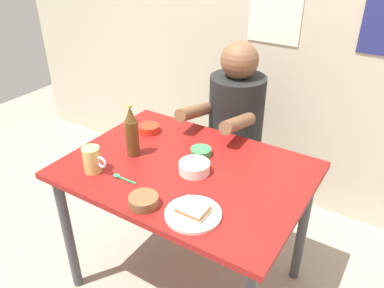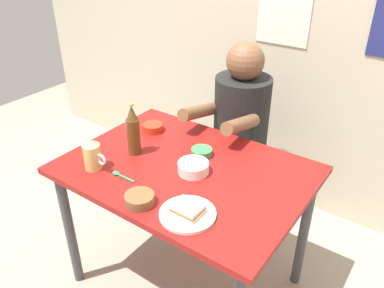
# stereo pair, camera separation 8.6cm
# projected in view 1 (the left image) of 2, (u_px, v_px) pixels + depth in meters

# --- Properties ---
(ground_plane) EXTENTS (6.00, 6.00, 0.00)m
(ground_plane) POSITION_uv_depth(u_px,v_px,m) (187.00, 279.00, 2.14)
(ground_plane) COLOR gray
(wall_back) EXTENTS (4.40, 0.09, 2.60)m
(wall_back) POSITION_uv_depth(u_px,v_px,m) (283.00, 4.00, 2.26)
(wall_back) COLOR #BCB299
(wall_back) RESTS_ON ground
(dining_table) EXTENTS (1.10, 0.80, 0.74)m
(dining_table) POSITION_uv_depth(u_px,v_px,m) (186.00, 184.00, 1.82)
(dining_table) COLOR maroon
(dining_table) RESTS_ON ground
(stool) EXTENTS (0.34, 0.34, 0.45)m
(stool) POSITION_uv_depth(u_px,v_px,m) (233.00, 170.00, 2.45)
(stool) COLOR #4C4C51
(stool) RESTS_ON ground
(person_seated) EXTENTS (0.33, 0.56, 0.72)m
(person_seated) POSITION_uv_depth(u_px,v_px,m) (236.00, 111.00, 2.24)
(person_seated) COLOR black
(person_seated) RESTS_ON stool
(plate_orange) EXTENTS (0.22, 0.22, 0.01)m
(plate_orange) POSITION_uv_depth(u_px,v_px,m) (193.00, 214.00, 1.48)
(plate_orange) COLOR silver
(plate_orange) RESTS_ON dining_table
(sandwich) EXTENTS (0.11, 0.09, 0.04)m
(sandwich) POSITION_uv_depth(u_px,v_px,m) (193.00, 209.00, 1.46)
(sandwich) COLOR beige
(sandwich) RESTS_ON plate_orange
(beer_mug) EXTENTS (0.13, 0.08, 0.12)m
(beer_mug) POSITION_uv_depth(u_px,v_px,m) (92.00, 160.00, 1.71)
(beer_mug) COLOR #D1BC66
(beer_mug) RESTS_ON dining_table
(beer_bottle) EXTENTS (0.06, 0.06, 0.26)m
(beer_bottle) POSITION_uv_depth(u_px,v_px,m) (132.00, 133.00, 1.81)
(beer_bottle) COLOR #593819
(beer_bottle) RESTS_ON dining_table
(sauce_bowl_chili) EXTENTS (0.11, 0.11, 0.04)m
(sauce_bowl_chili) POSITION_uv_depth(u_px,v_px,m) (149.00, 128.00, 2.06)
(sauce_bowl_chili) COLOR red
(sauce_bowl_chili) RESTS_ON dining_table
(rice_bowl_white) EXTENTS (0.14, 0.14, 0.05)m
(rice_bowl_white) POSITION_uv_depth(u_px,v_px,m) (194.00, 167.00, 1.72)
(rice_bowl_white) COLOR silver
(rice_bowl_white) RESTS_ON dining_table
(condiment_bowl_brown) EXTENTS (0.12, 0.12, 0.04)m
(condiment_bowl_brown) POSITION_uv_depth(u_px,v_px,m) (144.00, 200.00, 1.52)
(condiment_bowl_brown) COLOR brown
(condiment_bowl_brown) RESTS_ON dining_table
(dip_bowl_green) EXTENTS (0.10, 0.10, 0.03)m
(dip_bowl_green) POSITION_uv_depth(u_px,v_px,m) (200.00, 151.00, 1.86)
(dip_bowl_green) COLOR #388C4C
(dip_bowl_green) RESTS_ON dining_table
(spoon) EXTENTS (0.13, 0.02, 0.01)m
(spoon) POSITION_uv_depth(u_px,v_px,m) (121.00, 177.00, 1.69)
(spoon) COLOR #26A559
(spoon) RESTS_ON dining_table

